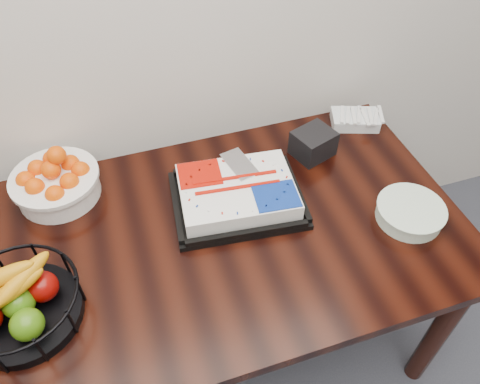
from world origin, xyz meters
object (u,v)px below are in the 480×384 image
object	(u,v)px
fruit_basket	(19,303)
napkin_box	(313,143)
cake_tray	(237,194)
plate_stack	(410,213)
tangerine_bowl	(54,178)
table	(183,258)

from	to	relation	value
fruit_basket	napkin_box	xyz separation A→B (m)	(1.00, 0.36, -0.02)
cake_tray	plate_stack	xyz separation A→B (m)	(0.50, -0.24, -0.01)
tangerine_bowl	fruit_basket	xyz separation A→B (m)	(-0.11, -0.44, -0.01)
tangerine_bowl	table	bearing A→B (deg)	-43.78
table	cake_tray	bearing A→B (deg)	24.97
napkin_box	table	bearing A→B (deg)	-156.13
cake_tray	plate_stack	bearing A→B (deg)	-25.46
plate_stack	napkin_box	size ratio (longest dim) A/B	1.60
plate_stack	table	bearing A→B (deg)	169.23
table	cake_tray	world-z (taller)	cake_tray
cake_tray	napkin_box	xyz separation A→B (m)	(0.33, 0.14, 0.01)
cake_tray	napkin_box	bearing A→B (deg)	23.14
table	plate_stack	distance (m)	0.74
table	plate_stack	world-z (taller)	plate_stack
fruit_basket	napkin_box	size ratio (longest dim) A/B	2.39
fruit_basket	napkin_box	bearing A→B (deg)	19.75
tangerine_bowl	fruit_basket	bearing A→B (deg)	-104.74
tangerine_bowl	plate_stack	world-z (taller)	tangerine_bowl
plate_stack	tangerine_bowl	bearing A→B (deg)	156.51
fruit_basket	plate_stack	size ratio (longest dim) A/B	1.50
fruit_basket	plate_stack	xyz separation A→B (m)	(1.17, -0.02, -0.04)
cake_tray	table	bearing A→B (deg)	-155.03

